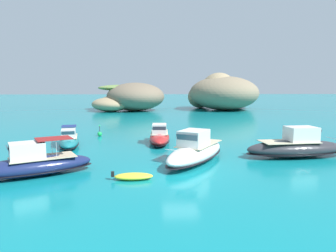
% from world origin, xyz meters
% --- Properties ---
extents(ground_plane, '(400.00, 400.00, 0.00)m').
position_xyz_m(ground_plane, '(0.00, 0.00, 0.00)').
color(ground_plane, '#0F7F89').
extents(islet_large, '(23.94, 27.19, 9.50)m').
position_xyz_m(islet_large, '(16.86, 60.91, 3.89)').
color(islet_large, '#9E8966').
rests_on(islet_large, ground).
extents(islet_small, '(20.78, 18.51, 6.96)m').
position_xyz_m(islet_small, '(-7.47, 57.64, 3.05)').
color(islet_small, '#9E8966').
rests_on(islet_small, ground).
extents(motorboat_white, '(7.15, 9.26, 2.71)m').
position_xyz_m(motorboat_white, '(1.59, 4.16, 0.91)').
color(motorboat_white, white).
rests_on(motorboat_white, ground).
extents(motorboat_navy, '(8.34, 5.90, 2.55)m').
position_xyz_m(motorboat_navy, '(-10.29, 0.75, 0.81)').
color(motorboat_navy, navy).
rests_on(motorboat_navy, ground).
extents(motorboat_teal, '(3.28, 6.75, 2.04)m').
position_xyz_m(motorboat_teal, '(-10.58, 11.18, 0.65)').
color(motorboat_teal, '#19727A').
rests_on(motorboat_teal, ground).
extents(motorboat_red, '(2.46, 7.38, 2.16)m').
position_xyz_m(motorboat_red, '(-1.20, 12.77, 0.72)').
color(motorboat_red, red).
rests_on(motorboat_red, ground).
extents(motorboat_charcoal, '(9.37, 3.60, 2.70)m').
position_xyz_m(motorboat_charcoal, '(10.71, 5.47, 0.90)').
color(motorboat_charcoal, '#2D2D33').
rests_on(motorboat_charcoal, ground).
extents(dinghy_tender, '(2.81, 1.16, 0.58)m').
position_xyz_m(dinghy_tender, '(-3.25, -0.52, 0.22)').
color(dinghy_tender, yellow).
rests_on(dinghy_tender, ground).
extents(channel_buoy, '(0.56, 0.56, 1.48)m').
position_xyz_m(channel_buoy, '(-8.55, 17.83, 0.34)').
color(channel_buoy, green).
rests_on(channel_buoy, ground).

